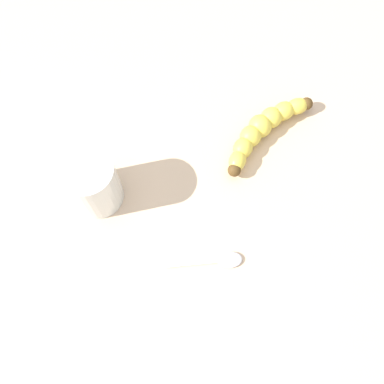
# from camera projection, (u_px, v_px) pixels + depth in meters

# --- Properties ---
(wooden_tabletop) EXTENTS (1.20, 1.20, 0.03)m
(wooden_tabletop) POSITION_uv_depth(u_px,v_px,m) (161.00, 173.00, 0.73)
(wooden_tabletop) COLOR beige
(wooden_tabletop) RESTS_ON ground
(banana) EXTENTS (0.16, 0.13, 0.04)m
(banana) POSITION_uv_depth(u_px,v_px,m) (263.00, 129.00, 0.72)
(banana) COLOR #E3CA46
(banana) RESTS_ON wooden_tabletop
(smoothie_glass) EXTENTS (0.08, 0.08, 0.10)m
(smoothie_glass) POSITION_uv_depth(u_px,v_px,m) (93.00, 184.00, 0.66)
(smoothie_glass) COLOR silver
(smoothie_glass) RESTS_ON wooden_tabletop
(teaspoon) EXTENTS (0.04, 0.11, 0.01)m
(teaspoon) POSITION_uv_depth(u_px,v_px,m) (225.00, 260.00, 0.66)
(teaspoon) COLOR silver
(teaspoon) RESTS_ON wooden_tabletop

